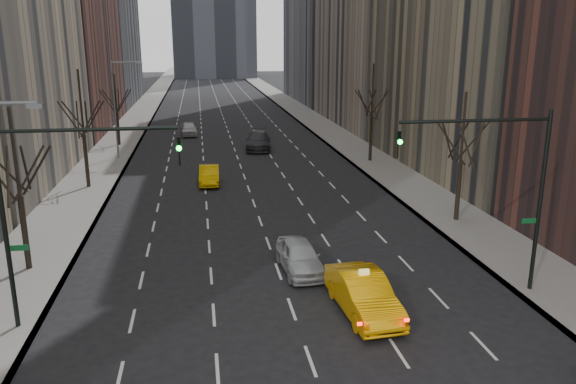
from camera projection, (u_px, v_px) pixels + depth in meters
name	position (u px, v px, depth m)	size (l,w,h in m)	color
sidewalk_left	(135.00, 122.00, 76.91)	(4.50, 320.00, 0.15)	slate
sidewalk_right	(310.00, 118.00, 80.63)	(4.50, 320.00, 0.15)	slate
tree_lw_b	(20.00, 198.00, 26.42)	(3.36, 3.50, 7.82)	black
tree_lw_c	(84.00, 136.00, 41.59)	(3.36, 3.50, 8.74)	black
tree_lw_d	(117.00, 113.00, 58.88)	(3.36, 3.50, 7.36)	black
tree_rw_b	(460.00, 163.00, 33.88)	(3.36, 3.50, 7.82)	black
tree_rw_c	(372.00, 118.00, 50.96)	(3.36, 3.50, 8.74)	black
traffic_mast_left	(49.00, 192.00, 20.68)	(6.69, 0.39, 8.00)	black
traffic_mast_right	(507.00, 174.00, 23.45)	(6.69, 0.39, 8.00)	black
streetlight_far	(118.00, 99.00, 51.84)	(2.83, 0.22, 9.00)	slate
taxi_sedan	(363.00, 294.00, 22.96)	(1.80, 5.16, 1.70)	#FFAB05
silver_sedan_ahead	(300.00, 256.00, 27.18)	(1.79, 4.45, 1.52)	#AFB2B8
far_taxi	(209.00, 175.00, 43.83)	(1.51, 4.33, 1.43)	#E3AD04
far_suv_grey	(258.00, 141.00, 57.79)	(2.49, 6.11, 1.77)	#2C2C30
far_car_white	(189.00, 129.00, 66.26)	(1.85, 4.59, 1.57)	silver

